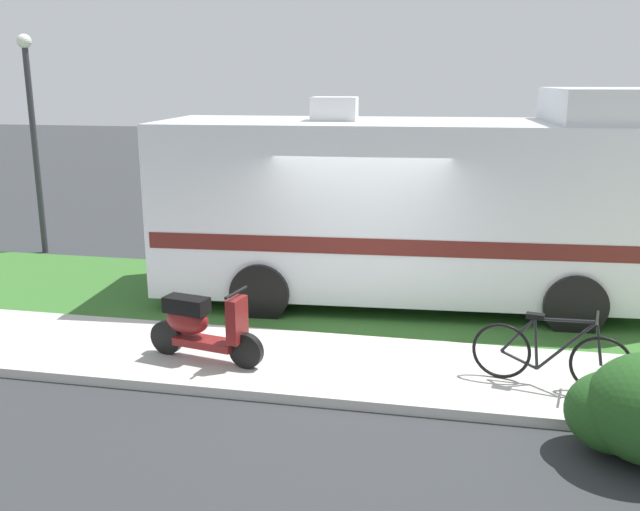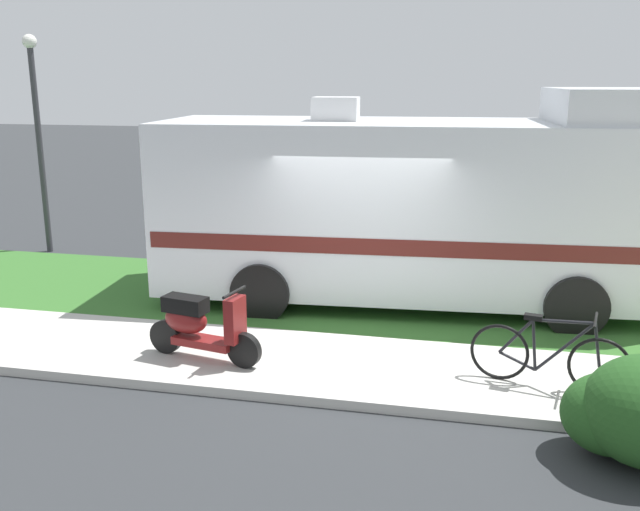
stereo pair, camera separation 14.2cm
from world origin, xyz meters
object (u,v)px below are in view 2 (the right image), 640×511
at_px(motorhome_rv, 416,205).
at_px(pickup_truck_near, 413,201).
at_px(scooter, 199,325).
at_px(bicycle, 548,356).
at_px(street_lamp_post, 38,124).

bearing_deg(motorhome_rv, pickup_truck_near, 95.31).
relative_size(scooter, bicycle, 0.91).
relative_size(motorhome_rv, pickup_truck_near, 1.46).
xyz_separation_m(scooter, street_lamp_post, (-5.41, 5.04, 2.08)).
bearing_deg(bicycle, street_lamp_post, 152.68).
distance_m(scooter, bicycle, 4.20).
xyz_separation_m(bicycle, pickup_truck_near, (-2.18, 7.16, 0.49)).
height_order(bicycle, street_lamp_post, street_lamp_post).
bearing_deg(scooter, motorhome_rv, 53.42).
bearing_deg(pickup_truck_near, bicycle, -73.10).
bearing_deg(scooter, pickup_truck_near, 74.40).
height_order(scooter, pickup_truck_near, pickup_truck_near).
distance_m(bicycle, street_lamp_post, 11.03).
xyz_separation_m(scooter, pickup_truck_near, (2.02, 7.24, 0.42)).
bearing_deg(street_lamp_post, scooter, -42.95).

